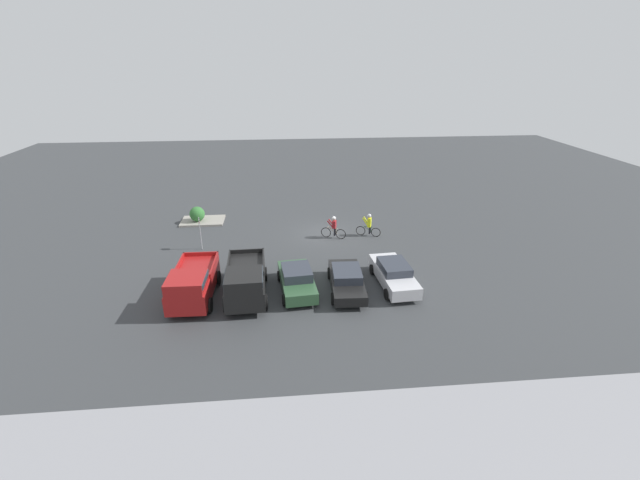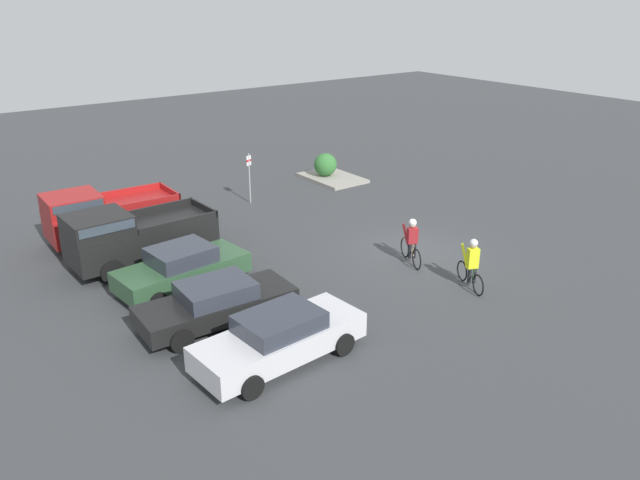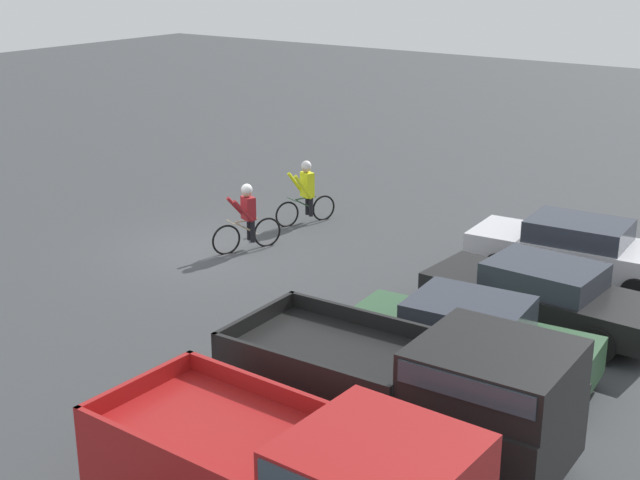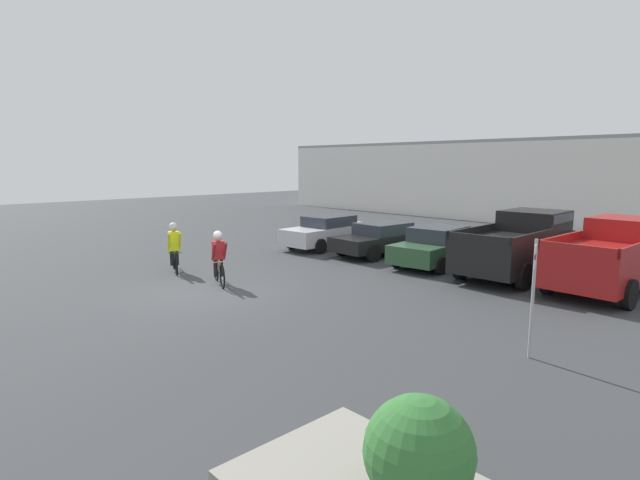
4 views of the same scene
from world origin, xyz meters
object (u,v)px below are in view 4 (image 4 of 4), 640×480
Objects in this scene: sedan_2 at (438,246)px; shrub at (419,451)px; sedan_0 at (329,231)px; cyclist_0 at (219,257)px; cyclist_1 at (174,246)px; fire_lane_sign at (533,287)px; sedan_1 at (383,238)px; pickup_truck_0 at (519,243)px; pickup_truck_1 at (613,254)px.

sedan_2 reaches higher than shrub.
cyclist_0 is (2.60, -7.30, 0.15)m from sedan_0.
fire_lane_sign is (11.91, 1.31, 0.52)m from cyclist_1.
fire_lane_sign is at bearing -27.30° from sedan_0.
fire_lane_sign reaches higher than sedan_1.
pickup_truck_1 is at bearing 0.73° from pickup_truck_0.
sedan_0 reaches higher than sedan_1.
pickup_truck_1 is 2.10× the size of fire_lane_sign.
pickup_truck_1 is 2.78× the size of cyclist_0.
pickup_truck_0 is 7.70m from fire_lane_sign.
sedan_0 is 7.45m from cyclist_1.
sedan_2 is 8.92m from fire_lane_sign.
sedan_0 is 7.75m from cyclist_0.
pickup_truck_1 is 13.90m from cyclist_1.
cyclist_1 is (-0.01, -7.45, 0.17)m from sedan_0.
sedan_2 is at bearing 1.49° from sedan_0.
pickup_truck_1 reaches higher than cyclist_1.
sedan_0 is 1.07× the size of sedan_2.
sedan_1 is 0.95× the size of pickup_truck_1.
sedan_1 is 8.31m from cyclist_1.
fire_lane_sign is (6.29, -6.28, 0.70)m from sedan_2.
sedan_0 is at bearing 89.90° from cyclist_1.
fire_lane_sign is at bearing 7.12° from cyclist_0.
pickup_truck_1 is 6.93m from fire_lane_sign.
sedan_0 is at bearing -172.59° from sedan_1.
pickup_truck_1 reaches higher than sedan_0.
pickup_truck_1 is (11.21, 0.75, 0.37)m from sedan_0.
sedan_0 is 4.04× the size of shrub.
cyclist_0 is 2.62m from cyclist_1.
pickup_truck_0 is 2.21× the size of fire_lane_sign.
pickup_truck_0 is 2.96× the size of cyclist_1.
pickup_truck_0 is at bearing 3.55° from sedan_1.
pickup_truck_1 is 12.21m from shrub.
shrub is (10.23, -11.69, 0.06)m from sedan_1.
shrub is (1.82, -12.07, -0.35)m from pickup_truck_1.
pickup_truck_1 is (8.41, 0.38, 0.41)m from sedan_1.
pickup_truck_0 is (8.39, 0.71, 0.38)m from sedan_0.
cyclist_1 is at bearing -90.10° from sedan_0.
shrub is at bearing -16.53° from cyclist_1.
sedan_2 is at bearing 53.54° from cyclist_1.
pickup_truck_0 is 4.34× the size of shrub.
shrub is at bearing -41.00° from sedan_0.
fire_lane_sign is at bearing -62.91° from pickup_truck_0.
cyclist_1 is at bearing -109.79° from sedan_1.
cyclist_0 is at bearing -125.84° from pickup_truck_0.
fire_lane_sign reaches higher than sedan_0.
sedan_1 is 8.43m from pickup_truck_1.
pickup_truck_0 is at bearing 54.16° from cyclist_0.
pickup_truck_0 reaches higher than sedan_1.
cyclist_0 reaches higher than shrub.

